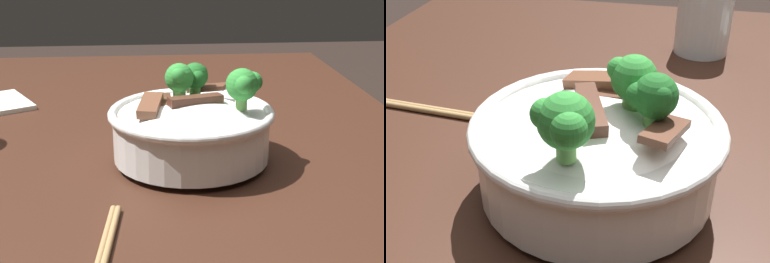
{
  "view_description": "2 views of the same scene",
  "coord_description": "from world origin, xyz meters",
  "views": [
    {
      "loc": [
        0.82,
        0.05,
        1.1
      ],
      "look_at": [
        0.11,
        0.11,
        0.85
      ],
      "focal_mm": 52.52,
      "sensor_mm": 36.0,
      "label": 1
    },
    {
      "loc": [
        0.07,
        0.45,
        1.09
      ],
      "look_at": [
        0.15,
        0.13,
        0.89
      ],
      "focal_mm": 46.13,
      "sensor_mm": 36.0,
      "label": 2
    }
  ],
  "objects": [
    {
      "name": "rice_bowl",
      "position": [
        0.13,
        0.11,
        0.86
      ],
      "size": [
        0.22,
        0.22,
        0.13
      ],
      "color": "white",
      "rests_on": "dining_table"
    },
    {
      "name": "chopsticks_pair",
      "position": [
        0.37,
        0.0,
        0.82
      ],
      "size": [
        0.21,
        0.03,
        0.01
      ],
      "color": "#9E7A4C",
      "rests_on": "dining_table"
    },
    {
      "name": "dining_table",
      "position": [
        0.0,
        0.0,
        0.68
      ],
      "size": [
        1.11,
        0.93,
        0.81
      ],
      "color": "#381E14",
      "rests_on": "ground"
    }
  ]
}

